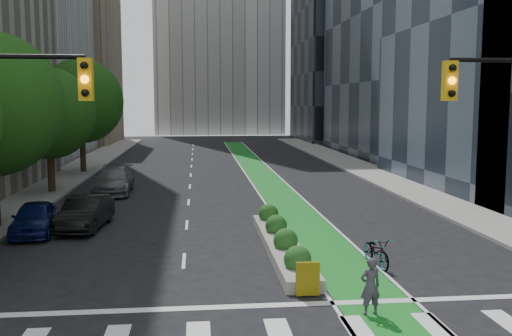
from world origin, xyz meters
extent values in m
plane|color=black|center=(0.00, 0.00, 0.00)|extent=(160.00, 160.00, 0.00)
cube|color=gray|center=(-11.80, 25.00, 0.07)|extent=(3.60, 90.00, 0.15)
cube|color=gray|center=(11.80, 25.00, 0.07)|extent=(3.60, 90.00, 0.15)
cube|color=#167C21|center=(3.00, 30.00, 0.01)|extent=(2.20, 70.00, 0.01)
cube|color=tan|center=(-20.00, 66.00, 13.00)|extent=(14.00, 16.00, 26.00)
cube|color=black|center=(20.00, 68.00, 14.00)|extent=(14.00, 18.00, 28.00)
cylinder|color=black|center=(-11.00, 22.00, 2.24)|extent=(0.44, 0.44, 4.48)
sphere|color=#0F450E|center=(-11.00, 22.00, 4.96)|extent=(5.60, 5.60, 5.60)
cylinder|color=black|center=(-11.00, 32.00, 2.58)|extent=(0.44, 0.44, 5.15)
sphere|color=#0F450E|center=(-11.00, 32.00, 5.70)|extent=(6.60, 6.60, 6.60)
cube|color=gold|center=(-4.70, 0.50, 6.25)|extent=(0.34, 0.28, 1.05)
sphere|color=orange|center=(-4.70, 0.34, 6.25)|extent=(0.20, 0.20, 0.20)
cube|color=gold|center=(4.70, 0.50, 6.25)|extent=(0.34, 0.28, 1.05)
sphere|color=orange|center=(4.70, 0.34, 6.25)|extent=(0.20, 0.20, 0.20)
cube|color=gray|center=(1.20, 7.00, 0.20)|extent=(1.20, 10.00, 0.40)
cube|color=yellow|center=(1.20, 1.80, 0.55)|extent=(0.70, 0.12, 1.00)
sphere|color=#194C19|center=(1.20, 3.50, 0.65)|extent=(0.90, 0.90, 0.90)
sphere|color=#194C19|center=(1.20, 6.00, 0.65)|extent=(0.90, 0.90, 0.90)
sphere|color=#194C19|center=(1.20, 8.50, 0.65)|extent=(0.90, 0.90, 0.90)
sphere|color=#194C19|center=(1.20, 11.00, 0.65)|extent=(0.90, 0.90, 0.90)
imported|color=gray|center=(4.20, 4.68, 0.52)|extent=(0.91, 2.05, 1.04)
imported|color=#3B3640|center=(2.59, 0.23, 0.79)|extent=(0.62, 0.45, 1.58)
imported|color=#0D1652|center=(-8.98, 10.83, 0.71)|extent=(2.09, 4.30, 1.41)
imported|color=black|center=(-7.00, 11.66, 0.74)|extent=(2.00, 4.63, 1.48)
imported|color=#5B5D60|center=(-7.17, 21.65, 0.79)|extent=(2.32, 5.50, 1.58)
camera|label=1|loc=(-1.97, -14.13, 5.72)|focal=40.00mm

